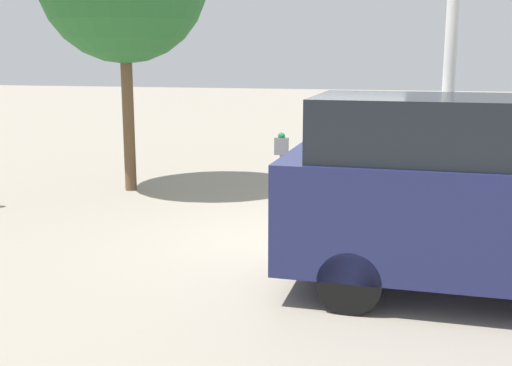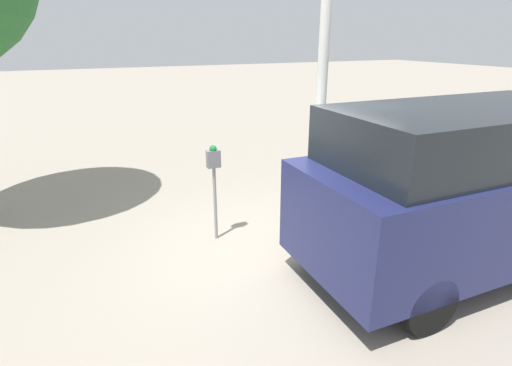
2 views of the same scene
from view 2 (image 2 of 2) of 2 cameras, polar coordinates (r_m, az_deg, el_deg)
The scene contains 4 objects.
ground_plane at distance 6.07m, azimuth 1.36°, elevation -9.56°, with size 80.00×80.00×0.00m, color gray.
parking_meter_near at distance 6.00m, azimuth -6.03°, elevation 1.68°, with size 0.20×0.11×1.52m.
lamp_post at distance 7.59m, azimuth 9.33°, elevation 12.64°, with size 0.44×0.44×5.60m.
parked_van at distance 5.86m, azimuth 27.84°, elevation -0.28°, with size 4.55×1.99×2.23m.
Camera 2 is at (-2.35, -4.72, 3.01)m, focal length 28.00 mm.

